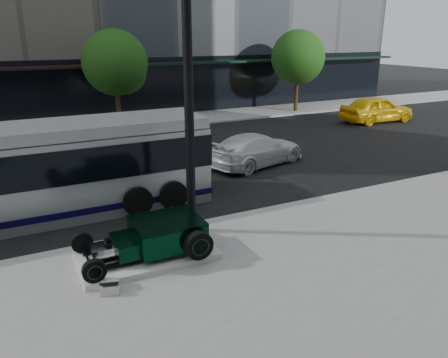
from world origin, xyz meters
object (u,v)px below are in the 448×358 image
hot_rod (159,235)px  lamppost (189,96)px  white_sedan (256,149)px  transit_bus (14,175)px  yellow_taxi (377,109)px

hot_rod → lamppost: (1.31, 1.00, 3.31)m
lamppost → white_sedan: bearing=44.8°
transit_bus → white_sedan: (9.66, 1.88, -0.79)m
lamppost → transit_bus: size_ratio=0.69×
hot_rod → lamppost: lamppost is taller
hot_rod → transit_bus: (-3.07, 4.37, 0.79)m
hot_rod → white_sedan: bearing=43.5°
transit_bus → yellow_taxi: 22.73m
lamppost → transit_bus: 6.07m
hot_rod → lamppost: size_ratio=0.38×
hot_rod → yellow_taxi: (18.62, 11.14, 0.15)m
hot_rod → lamppost: bearing=37.3°
lamppost → yellow_taxi: lamppost is taller
hot_rod → transit_bus: 5.40m
lamppost → transit_bus: lamppost is taller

